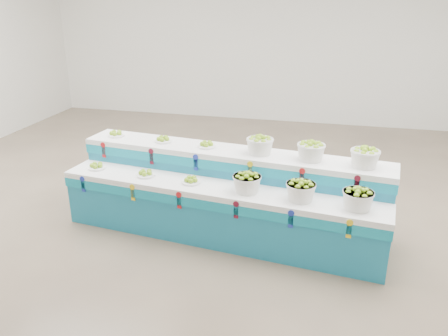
# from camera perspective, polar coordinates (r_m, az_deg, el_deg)

# --- Properties ---
(ground) EXTENTS (10.00, 10.00, 0.00)m
(ground) POSITION_cam_1_polar(r_m,az_deg,el_deg) (6.48, -3.57, -5.11)
(ground) COLOR brown
(ground) RESTS_ON ground
(back_wall) EXTENTS (10.00, 0.00, 10.00)m
(back_wall) POSITION_cam_1_polar(r_m,az_deg,el_deg) (10.71, 4.38, 16.57)
(back_wall) COLOR silver
(back_wall) RESTS_ON ground
(display_stand) EXTENTS (4.14, 1.52, 1.02)m
(display_stand) POSITION_cam_1_polar(r_m,az_deg,el_deg) (5.67, 0.00, -3.39)
(display_stand) COLOR teal
(display_stand) RESTS_ON ground
(plate_lower_left) EXTENTS (0.26, 0.26, 0.09)m
(plate_lower_left) POSITION_cam_1_polar(r_m,az_deg,el_deg) (6.14, -15.82, 0.31)
(plate_lower_left) COLOR white
(plate_lower_left) RESTS_ON display_stand
(plate_lower_mid) EXTENTS (0.26, 0.26, 0.09)m
(plate_lower_mid) POSITION_cam_1_polar(r_m,az_deg,el_deg) (5.75, -9.90, -0.61)
(plate_lower_mid) COLOR white
(plate_lower_mid) RESTS_ON display_stand
(plate_lower_right) EXTENTS (0.26, 0.26, 0.09)m
(plate_lower_right) POSITION_cam_1_polar(r_m,az_deg,el_deg) (5.48, -4.19, -1.48)
(plate_lower_right) COLOR white
(plate_lower_right) RESTS_ON display_stand
(basket_lower_left) EXTENTS (0.37, 0.37, 0.23)m
(basket_lower_left) POSITION_cam_1_polar(r_m,az_deg,el_deg) (5.21, 2.92, -1.81)
(basket_lower_left) COLOR silver
(basket_lower_left) RESTS_ON display_stand
(basket_lower_mid) EXTENTS (0.37, 0.37, 0.23)m
(basket_lower_mid) POSITION_cam_1_polar(r_m,az_deg,el_deg) (5.08, 9.67, -2.76)
(basket_lower_mid) COLOR silver
(basket_lower_mid) RESTS_ON display_stand
(basket_lower_right) EXTENTS (0.37, 0.37, 0.23)m
(basket_lower_right) POSITION_cam_1_polar(r_m,az_deg,el_deg) (5.01, 16.57, -3.70)
(basket_lower_right) COLOR silver
(basket_lower_right) RESTS_ON display_stand
(plate_upper_left) EXTENTS (0.26, 0.26, 0.09)m
(plate_upper_left) POSITION_cam_1_polar(r_m,az_deg,el_deg) (6.43, -13.51, 4.31)
(plate_upper_left) COLOR white
(plate_upper_left) RESTS_ON display_stand
(plate_upper_mid) EXTENTS (0.26, 0.26, 0.09)m
(plate_upper_mid) POSITION_cam_1_polar(r_m,az_deg,el_deg) (6.06, -7.72, 3.68)
(plate_upper_mid) COLOR white
(plate_upper_mid) RESTS_ON display_stand
(plate_upper_right) EXTENTS (0.26, 0.26, 0.09)m
(plate_upper_right) POSITION_cam_1_polar(r_m,az_deg,el_deg) (5.80, -2.21, 3.05)
(plate_upper_right) COLOR white
(plate_upper_right) RESTS_ON display_stand
(basket_upper_left) EXTENTS (0.37, 0.37, 0.23)m
(basket_upper_left) POSITION_cam_1_polar(r_m,az_deg,el_deg) (5.55, 4.56, 2.95)
(basket_upper_left) COLOR silver
(basket_upper_left) RESTS_ON display_stand
(basket_upper_mid) EXTENTS (0.37, 0.37, 0.23)m
(basket_upper_mid) POSITION_cam_1_polar(r_m,az_deg,el_deg) (5.43, 10.93, 2.17)
(basket_upper_mid) COLOR silver
(basket_upper_mid) RESTS_ON display_stand
(basket_upper_right) EXTENTS (0.37, 0.37, 0.23)m
(basket_upper_right) POSITION_cam_1_polar(r_m,az_deg,el_deg) (5.37, 17.38, 1.35)
(basket_upper_right) COLOR silver
(basket_upper_right) RESTS_ON display_stand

